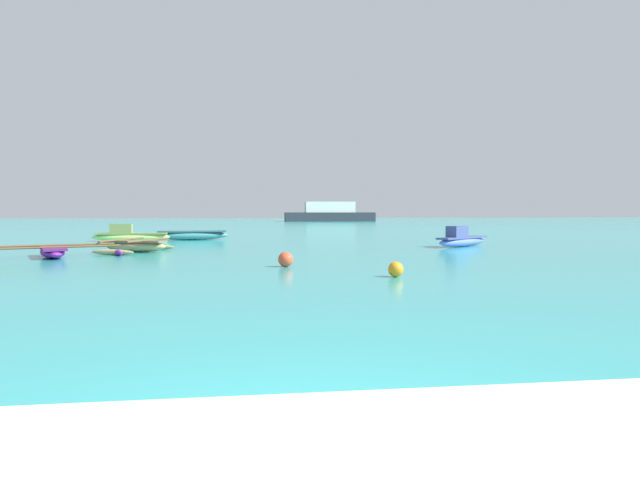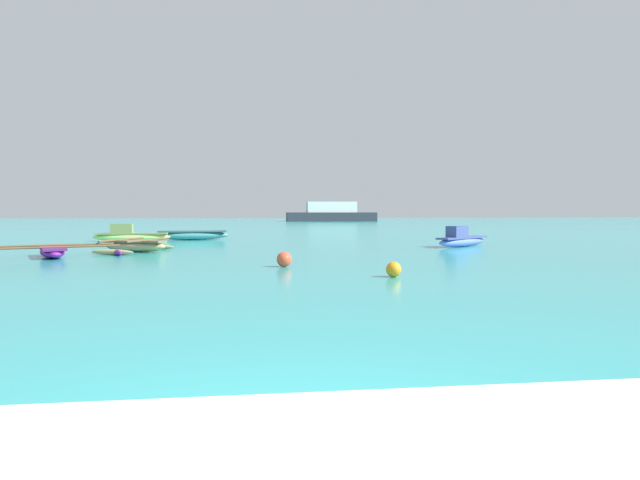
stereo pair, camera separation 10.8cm
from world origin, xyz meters
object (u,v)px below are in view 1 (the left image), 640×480
object	(u,v)px
moored_boat_0	(52,252)
distant_ferry	(330,213)
moored_boat_3	(129,235)
mooring_buoy_0	(286,259)
moored_boat_4	(192,235)
moored_boat_2	(136,246)
moored_boat_1	(461,239)
mooring_buoy_1	(396,269)

from	to	relation	value
moored_boat_0	distant_ferry	xyz separation A→B (m)	(19.02, 62.26, 0.97)
moored_boat_3	mooring_buoy_0	distance (m)	15.85
moored_boat_4	distant_ferry	xyz separation A→B (m)	(15.40, 51.36, 0.89)
moored_boat_0	moored_boat_3	size ratio (longest dim) A/B	1.18
mooring_buoy_0	moored_boat_2	bearing A→B (deg)	128.77
moored_boat_3	moored_boat_1	bearing A→B (deg)	-22.66
moored_boat_2	moored_boat_4	world-z (taller)	moored_boat_4
moored_boat_2	distant_ferry	bearing A→B (deg)	95.66
moored_boat_3	mooring_buoy_1	world-z (taller)	moored_boat_3
moored_boat_0	moored_boat_4	bearing A→B (deg)	139.91
moored_boat_2	moored_boat_3	bearing A→B (deg)	123.48
moored_boat_1	mooring_buoy_0	bearing A→B (deg)	-174.59
moored_boat_0	moored_boat_3	distance (m)	10.06
moored_boat_2	moored_boat_4	distance (m)	8.81
moored_boat_0	mooring_buoy_1	world-z (taller)	moored_boat_0
moored_boat_0	moored_boat_1	world-z (taller)	moored_boat_1
moored_boat_1	distant_ferry	bearing A→B (deg)	48.52
distant_ferry	moored_boat_3	bearing A→B (deg)	-109.45
mooring_buoy_0	distant_ferry	distance (m)	67.50
moored_boat_0	distant_ferry	distance (m)	65.11
distant_ferry	moored_boat_2	bearing A→B (deg)	-105.57
moored_boat_3	mooring_buoy_0	world-z (taller)	moored_boat_3
mooring_buoy_1	mooring_buoy_0	bearing A→B (deg)	130.77
moored_boat_0	mooring_buoy_1	size ratio (longest dim) A/B	12.65
moored_boat_2	moored_boat_0	bearing A→B (deg)	-115.02
moored_boat_3	distant_ferry	distance (m)	55.38
moored_boat_3	moored_boat_4	bearing A→B (deg)	16.20
moored_boat_4	mooring_buoy_1	xyz separation A→B (m)	(6.21, -17.90, -0.09)
moored_boat_4	mooring_buoy_0	world-z (taller)	moored_boat_4
mooring_buoy_0	moored_boat_3	bearing A→B (deg)	115.68
mooring_buoy_0	mooring_buoy_1	distance (m)	3.64
moored_boat_1	moored_boat_4	xyz separation A→B (m)	(-12.06, 7.30, -0.04)
mooring_buoy_1	distant_ferry	xyz separation A→B (m)	(9.19, 69.25, 0.99)
moored_boat_1	mooring_buoy_0	size ratio (longest dim) A/B	7.56
moored_boat_1	moored_boat_4	bearing A→B (deg)	110.61
mooring_buoy_0	distant_ferry	xyz separation A→B (m)	(11.57, 66.50, 0.96)
moored_boat_2	distant_ferry	world-z (taller)	distant_ferry
moored_boat_2	moored_boat_3	world-z (taller)	moored_boat_3
moored_boat_0	mooring_buoy_0	xyz separation A→B (m)	(7.45, -4.24, 0.02)
moored_boat_3	mooring_buoy_0	bearing A→B (deg)	-63.88
moored_boat_0	moored_boat_4	world-z (taller)	moored_boat_4
moored_boat_2	mooring_buoy_1	distance (m)	11.89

